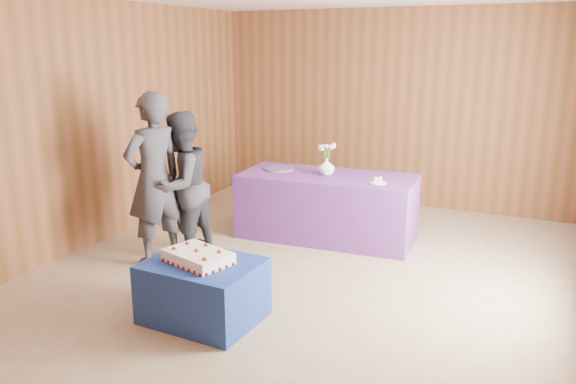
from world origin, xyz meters
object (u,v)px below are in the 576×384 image
Objects in this scene: serving_table at (327,206)px; guest_right at (181,186)px; guest_left at (154,179)px; sheet_cake at (198,257)px; cake_table at (203,291)px; vase at (327,167)px.

guest_right is (-1.16, -1.23, 0.40)m from serving_table.
sheet_cake is at bearing 70.79° from guest_left.
cake_table is at bearing -97.87° from serving_table.
serving_table is 2.38m from sheet_cake.
guest_left is at bearing 144.84° from cake_table.
cake_table is at bearing -93.58° from vase.
sheet_cake is at bearing -152.81° from cake_table.
guest_right is (-1.14, -1.24, -0.07)m from vase.
cake_table is at bearing 71.85° from guest_left.
sheet_cake is (-0.19, -2.37, 0.17)m from serving_table.
guest_left is (-1.11, 0.88, 0.34)m from sheet_cake.
serving_table is 1.74m from guest_right.
guest_left reaches higher than cake_table.
cake_table is 0.45× the size of serving_table.
cake_table is at bearing 44.18° from guest_right.
serving_table is 2.04m from guest_left.
vase is (0.17, 2.38, 0.30)m from sheet_cake.
serving_table is at bearing -23.47° from vase.
cake_table is 2.36m from serving_table.
serving_table is at bearing 139.26° from guest_right.
sheet_cake is 1.46m from guest_left.
serving_table is 0.47m from vase.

